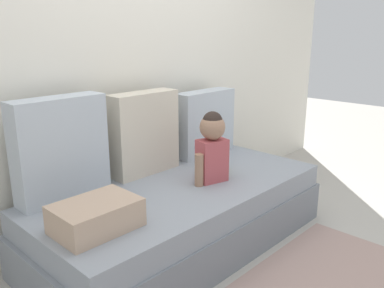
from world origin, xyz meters
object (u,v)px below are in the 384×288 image
couch (182,215)px  toddler (212,145)px  throw_pillow_right (204,123)px  throw_pillow_left (61,149)px  throw_pillow_center (144,133)px  folded_blanket (96,216)px  banana (224,168)px

couch → toddler: 0.50m
throw_pillow_right → throw_pillow_left: bearing=180.0°
throw_pillow_center → throw_pillow_right: (0.61, 0.00, -0.03)m
throw_pillow_left → toddler: size_ratio=1.29×
throw_pillow_left → folded_blanket: bearing=-101.1°
throw_pillow_right → folded_blanket: size_ratio=1.33×
throw_pillow_left → throw_pillow_right: throw_pillow_left is taller
couch → banana: banana is taller
toddler → folded_blanket: bearing=-178.2°
throw_pillow_left → folded_blanket: (-0.09, -0.47, -0.22)m
couch → throw_pillow_left: size_ratio=3.32×
couch → throw_pillow_center: bearing=90.0°
toddler → banana: bearing=17.2°
toddler → banana: 0.31m
couch → throw_pillow_right: (0.61, 0.36, 0.46)m
folded_blanket → toddler: bearing=1.8°
toddler → throw_pillow_center: bearing=113.5°
throw_pillow_right → toddler: size_ratio=1.16×
throw_pillow_center → throw_pillow_right: size_ratio=1.04×
couch → throw_pillow_center: throw_pillow_center is taller
throw_pillow_left → throw_pillow_right: size_ratio=1.11×
toddler → folded_blanket: 0.91m
throw_pillow_left → toddler: (0.80, -0.44, -0.05)m
toddler → folded_blanket: (-0.89, -0.03, -0.17)m
throw_pillow_center → banana: (0.40, -0.38, -0.26)m
throw_pillow_right → toddler: throw_pillow_right is taller
throw_pillow_right → banana: throw_pillow_right is taller
banana → folded_blanket: 1.10m
banana → throw_pillow_left: bearing=159.4°
throw_pillow_left → folded_blanket: 0.53m
couch → toddler: (0.19, -0.09, 0.45)m
throw_pillow_center → folded_blanket: size_ratio=1.38×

